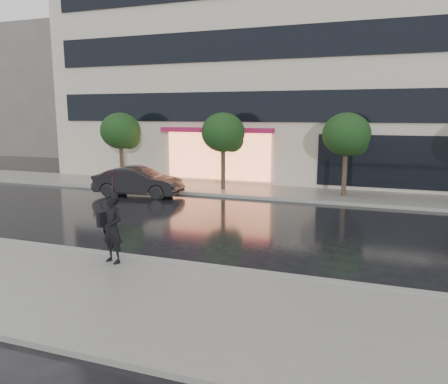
% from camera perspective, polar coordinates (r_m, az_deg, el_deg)
% --- Properties ---
extents(ground, '(120.00, 120.00, 0.00)m').
position_cam_1_polar(ground, '(12.35, -2.86, -8.34)').
color(ground, black).
rests_on(ground, ground).
extents(sidewalk_near, '(60.00, 4.50, 0.12)m').
position_cam_1_polar(sidewalk_near, '(9.62, -10.55, -13.67)').
color(sidewalk_near, slate).
rests_on(sidewalk_near, ground).
extents(sidewalk_far, '(60.00, 3.50, 0.12)m').
position_cam_1_polar(sidewalk_far, '(21.88, 7.52, -0.07)').
color(sidewalk_far, slate).
rests_on(sidewalk_far, ground).
extents(curb_near, '(60.00, 0.25, 0.14)m').
position_cam_1_polar(curb_near, '(11.46, -4.81, -9.48)').
color(curb_near, gray).
rests_on(curb_near, ground).
extents(curb_far, '(60.00, 0.25, 0.14)m').
position_cam_1_polar(curb_far, '(20.20, 6.45, -0.88)').
color(curb_far, gray).
rests_on(curb_far, ground).
extents(office_building, '(30.00, 12.76, 18.00)m').
position_cam_1_polar(office_building, '(29.57, 11.36, 19.89)').
color(office_building, '#BBAF9E').
rests_on(office_building, ground).
extents(bg_building_left, '(14.00, 10.00, 12.00)m').
position_cam_1_polar(bg_building_left, '(49.16, -22.16, 11.87)').
color(bg_building_left, '#59544F').
rests_on(bg_building_left, ground).
extents(tree_far_west, '(2.20, 2.20, 3.99)m').
position_cam_1_polar(tree_far_west, '(24.83, -13.21, 7.61)').
color(tree_far_west, '#33261C').
rests_on(tree_far_west, ground).
extents(tree_mid_west, '(2.20, 2.20, 3.99)m').
position_cam_1_polar(tree_mid_west, '(22.15, 0.06, 7.59)').
color(tree_mid_west, '#33261C').
rests_on(tree_mid_west, ground).
extents(tree_mid_east, '(2.20, 2.20, 3.99)m').
position_cam_1_polar(tree_mid_east, '(20.91, 15.85, 7.06)').
color(tree_mid_east, '#33261C').
rests_on(tree_mid_east, ground).
extents(parked_car, '(4.38, 1.86, 1.41)m').
position_cam_1_polar(parked_car, '(21.42, -11.13, 1.35)').
color(parked_car, black).
rests_on(parked_car, ground).
extents(pedestrian_with_umbrella, '(1.07, 1.08, 2.42)m').
position_cam_1_polar(pedestrian_with_umbrella, '(11.42, -14.43, -1.76)').
color(pedestrian_with_umbrella, black).
rests_on(pedestrian_with_umbrella, sidewalk_near).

